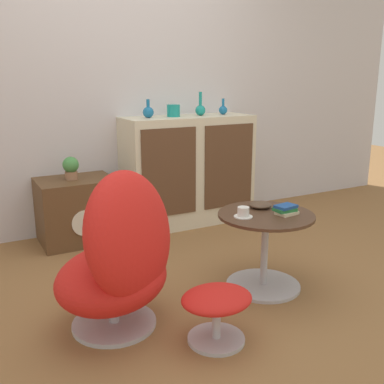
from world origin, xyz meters
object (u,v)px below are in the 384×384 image
object	(u,v)px
teacup	(243,213)
bowl	(260,205)
vase_leftmost	(148,112)
vase_rightmost	(223,110)
potted_plant	(71,167)
ottoman	(217,305)
sideboard	(188,170)
tv_console	(77,210)
coffee_table	(265,245)
egg_chair	(121,258)
vase_inner_left	(173,111)
book_stack	(286,210)
vase_inner_right	(200,109)

from	to	relation	value
teacup	bowl	size ratio (longest dim) A/B	0.79
vase_leftmost	vase_rightmost	size ratio (longest dim) A/B	1.07
vase_rightmost	potted_plant	size ratio (longest dim) A/B	0.79
ottoman	potted_plant	xyz separation A→B (m)	(-0.27, 1.77, 0.41)
sideboard	teacup	distance (m)	1.44
potted_plant	teacup	world-z (taller)	potted_plant
tv_console	bowl	distance (m)	1.56
vase_rightmost	bowl	distance (m)	1.47
vase_rightmost	potted_plant	bearing A→B (deg)	-179.53
vase_leftmost	teacup	xyz separation A→B (m)	(0.01, -1.39, -0.50)
vase_leftmost	bowl	xyz separation A→B (m)	(0.22, -1.28, -0.51)
tv_console	teacup	xyz separation A→B (m)	(0.66, -1.38, 0.26)
tv_console	coffee_table	bearing A→B (deg)	-59.50
egg_chair	vase_inner_left	distance (m)	1.86
book_stack	bowl	distance (m)	0.19
egg_chair	vase_inner_right	xyz separation A→B (m)	(1.28, 1.44, 0.62)
vase_inner_left	book_stack	world-z (taller)	vase_inner_left
egg_chair	ottoman	size ratio (longest dim) A/B	2.41
egg_chair	potted_plant	xyz separation A→B (m)	(0.10, 1.43, 0.21)
vase_rightmost	book_stack	xyz separation A→B (m)	(-0.46, -1.47, -0.49)
potted_plant	bowl	size ratio (longest dim) A/B	1.26
tv_console	egg_chair	size ratio (longest dim) A/B	0.67
coffee_table	bowl	distance (m)	0.26
egg_chair	teacup	bearing A→B (deg)	3.42
book_stack	tv_console	bearing A→B (deg)	122.27
sideboard	potted_plant	size ratio (longest dim) A/B	6.46
vase_leftmost	tv_console	bearing A→B (deg)	-178.92
ottoman	book_stack	size ratio (longest dim) A/B	2.60
egg_chair	bowl	xyz separation A→B (m)	(1.00, 0.16, 0.11)
ottoman	potted_plant	bearing A→B (deg)	98.53
potted_plant	book_stack	world-z (taller)	potted_plant
vase_inner_left	ottoman	bearing A→B (deg)	-109.80
vase_inner_right	potted_plant	size ratio (longest dim) A/B	1.14
sideboard	vase_inner_left	distance (m)	0.55
vase_rightmost	potted_plant	xyz separation A→B (m)	(-1.41, -0.01, -0.40)
tv_console	teacup	bearing A→B (deg)	-64.54
egg_chair	book_stack	world-z (taller)	egg_chair
tv_console	bowl	size ratio (longest dim) A/B	4.13
vase_inner_right	teacup	world-z (taller)	vase_inner_right
vase_inner_left	teacup	size ratio (longest dim) A/B	0.99
vase_leftmost	teacup	bearing A→B (deg)	-89.58
ottoman	vase_rightmost	distance (m)	2.26
vase_inner_left	vase_leftmost	bearing A→B (deg)	180.00
egg_chair	book_stack	size ratio (longest dim) A/B	6.25
sideboard	teacup	world-z (taller)	sideboard
ottoman	coffee_table	world-z (taller)	coffee_table
vase_inner_left	vase_rightmost	xyz separation A→B (m)	(0.50, 0.00, -0.01)
tv_console	book_stack	world-z (taller)	book_stack
sideboard	vase_leftmost	bearing A→B (deg)	179.41
tv_console	vase_inner_left	size ratio (longest dim) A/B	5.27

